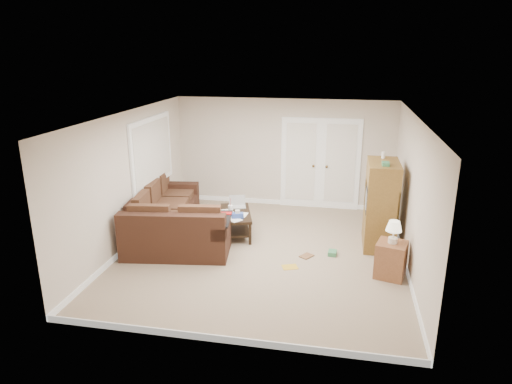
% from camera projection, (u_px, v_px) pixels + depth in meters
% --- Properties ---
extents(floor, '(5.50, 5.50, 0.00)m').
position_uv_depth(floor, '(263.00, 252.00, 8.34)').
color(floor, gray).
rests_on(floor, ground).
extents(ceiling, '(5.00, 5.50, 0.02)m').
position_uv_depth(ceiling, '(263.00, 115.00, 7.59)').
color(ceiling, white).
rests_on(ceiling, wall_back).
extents(wall_left, '(0.02, 5.50, 2.50)m').
position_uv_depth(wall_left, '(130.00, 180.00, 8.41)').
color(wall_left, beige).
rests_on(wall_left, floor).
extents(wall_right, '(0.02, 5.50, 2.50)m').
position_uv_depth(wall_right, '(412.00, 195.00, 7.51)').
color(wall_right, beige).
rests_on(wall_right, floor).
extents(wall_back, '(5.00, 0.02, 2.50)m').
position_uv_depth(wall_back, '(284.00, 153.00, 10.54)').
color(wall_back, beige).
rests_on(wall_back, floor).
extents(wall_front, '(5.00, 0.02, 2.50)m').
position_uv_depth(wall_front, '(222.00, 253.00, 5.39)').
color(wall_front, beige).
rests_on(wall_front, floor).
extents(baseboards, '(5.00, 5.50, 0.10)m').
position_uv_depth(baseboards, '(263.00, 250.00, 8.32)').
color(baseboards, white).
rests_on(baseboards, floor).
extents(french_doors, '(1.80, 0.05, 2.13)m').
position_uv_depth(french_doors, '(320.00, 164.00, 10.42)').
color(french_doors, white).
rests_on(french_doors, floor).
extents(window_left, '(0.05, 1.92, 1.42)m').
position_uv_depth(window_left, '(152.00, 152.00, 9.25)').
color(window_left, white).
rests_on(window_left, wall_left).
extents(sectional_sofa, '(2.28, 2.96, 0.88)m').
position_uv_depth(sectional_sofa, '(170.00, 222.00, 8.85)').
color(sectional_sofa, '#3B2116').
rests_on(sectional_sofa, floor).
extents(coffee_table, '(0.86, 1.25, 0.78)m').
position_uv_depth(coffee_table, '(236.00, 222.00, 9.10)').
color(coffee_table, black).
rests_on(coffee_table, floor).
extents(tv_armoire, '(0.56, 1.01, 1.74)m').
position_uv_depth(tv_armoire, '(381.00, 204.00, 8.41)').
color(tv_armoire, brown).
rests_on(tv_armoire, floor).
extents(side_cabinet, '(0.56, 0.56, 0.96)m').
position_uv_depth(side_cabinet, '(391.00, 257.00, 7.36)').
color(side_cabinet, brown).
rests_on(side_cabinet, floor).
extents(space_heater, '(0.12, 0.10, 0.28)m').
position_uv_depth(space_heater, '(368.00, 210.00, 10.11)').
color(space_heater, white).
rests_on(space_heater, floor).
extents(floor_magazine, '(0.32, 0.28, 0.01)m').
position_uv_depth(floor_magazine, '(290.00, 267.00, 7.77)').
color(floor_magazine, gold).
rests_on(floor_magazine, floor).
extents(floor_greenbox, '(0.16, 0.21, 0.08)m').
position_uv_depth(floor_greenbox, '(332.00, 253.00, 8.22)').
color(floor_greenbox, '#397E50').
rests_on(floor_greenbox, floor).
extents(floor_book, '(0.28, 0.30, 0.02)m').
position_uv_depth(floor_book, '(303.00, 254.00, 8.23)').
color(floor_book, brown).
rests_on(floor_book, floor).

